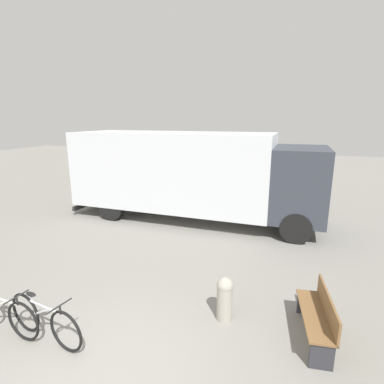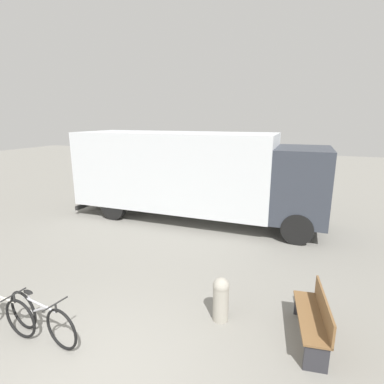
{
  "view_description": "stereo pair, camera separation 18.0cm",
  "coord_description": "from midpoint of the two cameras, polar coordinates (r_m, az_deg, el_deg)",
  "views": [
    {
      "loc": [
        2.3,
        -2.76,
        3.54
      ],
      "look_at": [
        -0.22,
        4.61,
        1.64
      ],
      "focal_mm": 28.0,
      "sensor_mm": 36.0,
      "label": 1
    },
    {
      "loc": [
        2.47,
        -2.7,
        3.54
      ],
      "look_at": [
        -0.22,
        4.61,
        1.64
      ],
      "focal_mm": 28.0,
      "sensor_mm": 36.0,
      "label": 2
    }
  ],
  "objects": [
    {
      "name": "delivery_truck",
      "position": [
        10.63,
        -0.67,
        3.85
      ],
      "size": [
        8.78,
        2.62,
        3.08
      ],
      "rotation": [
        0.0,
        0.0,
        -0.01
      ],
      "color": "silver",
      "rests_on": "ground"
    },
    {
      "name": "bicycle_middle",
      "position": [
        5.83,
        -27.14,
        -20.9
      ],
      "size": [
        1.68,
        0.45,
        0.79
      ],
      "rotation": [
        0.0,
        0.0,
        -0.16
      ],
      "color": "black",
      "rests_on": "ground"
    },
    {
      "name": "bollard_near_bench",
      "position": [
        5.69,
        5.3,
        -19.27
      ],
      "size": [
        0.3,
        0.3,
        0.83
      ],
      "color": "#9E998C",
      "rests_on": "ground"
    },
    {
      "name": "park_bench",
      "position": [
        5.62,
        22.12,
        -20.88
      ],
      "size": [
        0.57,
        1.45,
        0.81
      ],
      "rotation": [
        0.0,
        0.0,
        1.7
      ],
      "color": "brown",
      "rests_on": "ground"
    },
    {
      "name": "bicycle_near",
      "position": [
        6.35,
        -33.16,
        -18.65
      ],
      "size": [
        1.69,
        0.44,
        0.79
      ],
      "rotation": [
        0.0,
        0.0,
        -0.08
      ],
      "color": "black",
      "rests_on": "ground"
    }
  ]
}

